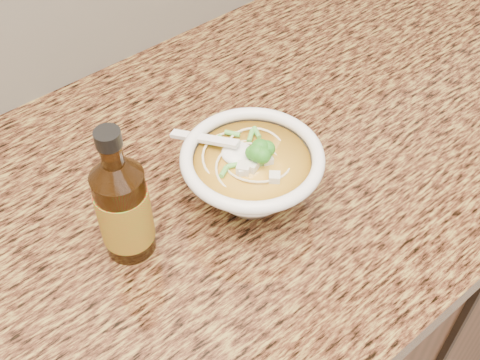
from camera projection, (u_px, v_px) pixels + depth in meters
counter_slab at (14, 303)px, 0.72m from camera, size 4.00×0.68×0.04m
soup_bowl at (252, 175)px, 0.77m from camera, size 0.18×0.20×0.10m
hot_sauce_bottle at (123, 208)px, 0.70m from camera, size 0.08×0.08×0.19m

